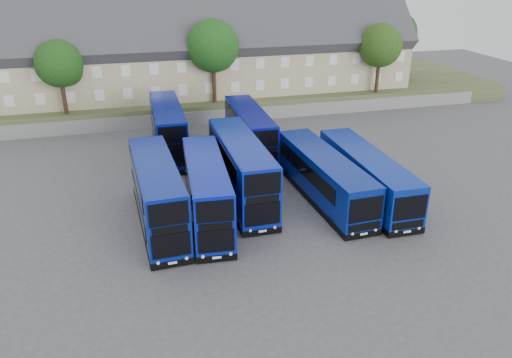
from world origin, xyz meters
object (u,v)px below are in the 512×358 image
(dd_front_mid, at_px, (207,193))
(tree_mid, at_px, (214,48))
(coach_east_a, at_px, (324,178))
(tree_far, at_px, (397,34))
(tree_east, at_px, (381,47))
(dd_front_left, at_px, (158,196))
(tree_west, at_px, (61,65))

(dd_front_mid, xyz_separation_m, tree_mid, (5.24, 24.04, 5.90))
(coach_east_a, bearing_deg, tree_far, 50.51)
(coach_east_a, relative_size, tree_east, 1.60)
(tree_mid, xyz_separation_m, tree_east, (20.00, -0.50, -0.68))
(tree_east, distance_m, tree_far, 9.23)
(dd_front_left, height_order, tree_far, tree_far)
(tree_east, bearing_deg, dd_front_mid, -137.00)
(coach_east_a, relative_size, tree_mid, 1.42)
(coach_east_a, distance_m, tree_east, 28.03)
(dd_front_mid, distance_m, tree_far, 44.04)
(dd_front_mid, bearing_deg, dd_front_left, 178.75)
(tree_mid, bearing_deg, tree_far, 14.04)
(tree_mid, height_order, tree_far, tree_mid)
(tree_far, bearing_deg, dd_front_mid, -135.65)
(dd_front_left, bearing_deg, tree_east, 36.55)
(tree_west, distance_m, tree_east, 36.00)
(dd_front_left, relative_size, tree_west, 1.51)
(coach_east_a, xyz_separation_m, tree_west, (-19.98, 22.30, 5.31))
(dd_front_left, relative_size, dd_front_mid, 1.03)
(coach_east_a, relative_size, tree_west, 1.71)
(tree_mid, relative_size, tree_far, 1.06)
(tree_west, bearing_deg, coach_east_a, -48.14)
(dd_front_mid, relative_size, tree_west, 1.47)
(dd_front_left, xyz_separation_m, tree_far, (34.57, 30.22, 5.49))
(coach_east_a, xyz_separation_m, tree_mid, (-3.98, 22.80, 6.33))
(tree_west, distance_m, tree_mid, 16.04)
(dd_front_mid, distance_m, tree_west, 26.34)
(dd_front_left, height_order, tree_mid, tree_mid)
(tree_west, xyz_separation_m, tree_east, (36.00, 0.00, 0.34))
(dd_front_mid, bearing_deg, coach_east_a, 11.91)
(tree_mid, bearing_deg, dd_front_left, -109.86)
(tree_east, relative_size, tree_far, 0.94)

